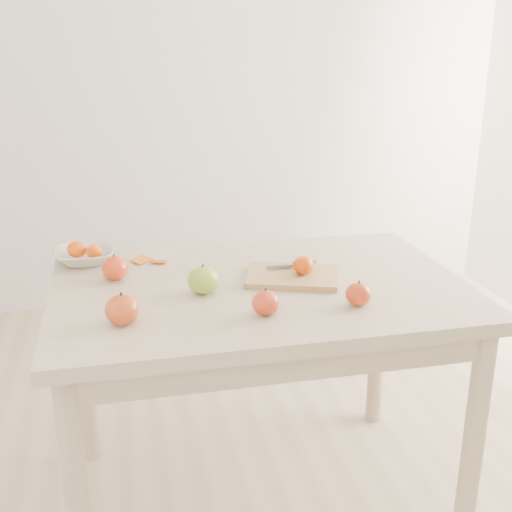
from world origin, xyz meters
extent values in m
plane|color=#C6B293|center=(0.00, 0.00, 0.00)|extent=(3.50, 3.50, 0.00)
plane|color=white|center=(0.00, 1.75, 1.35)|extent=(3.50, 0.00, 3.50)
cube|color=#C8B797|center=(0.00, 0.00, 0.73)|extent=(1.20, 0.80, 0.04)
cylinder|color=#BCAA8E|center=(-0.54, 0.34, 0.35)|extent=(0.06, 0.06, 0.71)
cylinder|color=#BCAA8E|center=(0.54, 0.34, 0.35)|extent=(0.06, 0.06, 0.71)
cylinder|color=#BCAA8E|center=(-0.54, -0.34, 0.35)|extent=(0.06, 0.06, 0.71)
cylinder|color=#BCAA8E|center=(0.54, -0.34, 0.35)|extent=(0.06, 0.06, 0.71)
cube|color=tan|center=(0.10, 0.02, 0.76)|extent=(0.31, 0.27, 0.02)
ellipsoid|color=#D13F07|center=(0.13, 0.01, 0.80)|extent=(0.06, 0.06, 0.05)
imported|color=silver|center=(-0.50, 0.30, 0.77)|extent=(0.19, 0.19, 0.05)
ellipsoid|color=#E33B08|center=(-0.53, 0.31, 0.79)|extent=(0.06, 0.06, 0.05)
ellipsoid|color=#DD5407|center=(-0.47, 0.29, 0.79)|extent=(0.05, 0.05, 0.05)
cube|color=#CD5D0E|center=(-0.33, 0.27, 0.75)|extent=(0.07, 0.07, 0.01)
cube|color=#C6450E|center=(-0.27, 0.25, 0.75)|extent=(0.05, 0.05, 0.01)
cube|color=silver|center=(0.16, 0.09, 0.78)|extent=(0.08, 0.02, 0.01)
cube|color=#393B41|center=(0.08, 0.06, 0.78)|extent=(0.10, 0.02, 0.00)
ellipsoid|color=#62901B|center=(-0.17, -0.03, 0.79)|extent=(0.09, 0.09, 0.08)
ellipsoid|color=#A30613|center=(-0.03, -0.22, 0.78)|extent=(0.07, 0.07, 0.07)
ellipsoid|color=#A12011|center=(-0.41, 0.13, 0.79)|extent=(0.08, 0.08, 0.07)
ellipsoid|color=maroon|center=(-0.40, -0.19, 0.79)|extent=(0.09, 0.09, 0.08)
ellipsoid|color=#9C110C|center=(0.22, -0.21, 0.78)|extent=(0.07, 0.07, 0.06)
camera|label=1|loc=(-0.39, -1.70, 1.44)|focal=45.00mm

